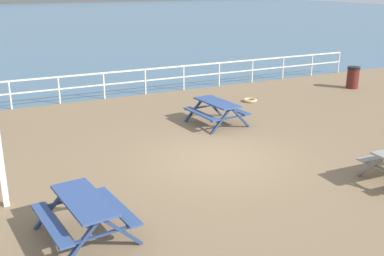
# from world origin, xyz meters

# --- Properties ---
(ground_plane) EXTENTS (30.00, 24.00, 0.20)m
(ground_plane) POSITION_xyz_m (0.00, 0.00, -0.10)
(ground_plane) COLOR #846B4C
(sea_band) EXTENTS (142.00, 90.00, 0.01)m
(sea_band) POSITION_xyz_m (0.00, 52.75, 0.00)
(sea_band) COLOR #476B84
(sea_band) RESTS_ON ground
(seaward_railing) EXTENTS (23.07, 0.07, 1.08)m
(seaward_railing) POSITION_xyz_m (0.00, 7.75, 0.74)
(seaward_railing) COLOR white
(seaward_railing) RESTS_ON ground
(picnic_table_near_right) EXTENTS (1.72, 1.96, 0.80)m
(picnic_table_near_right) POSITION_xyz_m (-4.10, -2.31, 0.58)
(picnic_table_near_right) COLOR #334C84
(picnic_table_near_right) RESTS_ON ground
(picnic_table_far_left) EXTENTS (1.68, 1.93, 0.80)m
(picnic_table_far_left) POSITION_xyz_m (1.50, 2.74, 0.58)
(picnic_table_far_left) COLOR #334C84
(picnic_table_far_left) RESTS_ON ground
(litter_bin) EXTENTS (0.55, 0.55, 0.95)m
(litter_bin) POSITION_xyz_m (9.51, 4.76, 0.48)
(litter_bin) COLOR #591E19
(litter_bin) RESTS_ON ground
(rope_coil) EXTENTS (0.55, 0.55, 0.11)m
(rope_coil) POSITION_xyz_m (4.14, 4.75, 0.06)
(rope_coil) COLOR tan
(rope_coil) RESTS_ON ground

